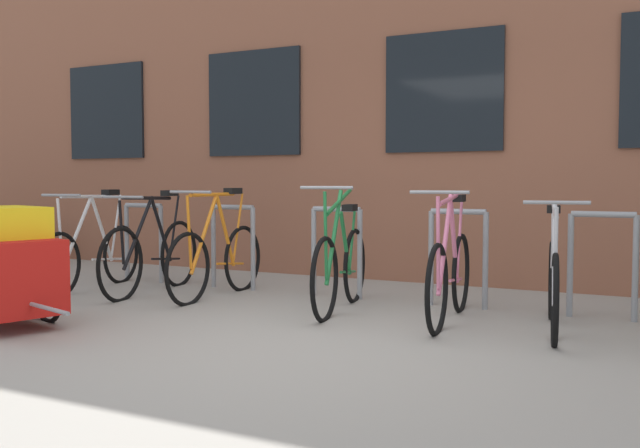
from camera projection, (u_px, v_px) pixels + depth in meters
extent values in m
plane|color=#9E998E|center=(299.00, 343.00, 4.93)|extent=(42.00, 42.00, 0.00)
cube|color=brown|center=(517.00, 70.00, 10.82)|extent=(28.00, 7.25, 5.60)
cube|color=black|center=(106.00, 112.00, 9.83)|extent=(1.30, 0.04, 1.28)
cube|color=black|center=(253.00, 103.00, 8.73)|extent=(1.30, 0.04, 1.28)
cube|color=black|center=(443.00, 92.00, 7.63)|extent=(1.30, 0.04, 1.28)
cylinder|color=gray|center=(127.00, 243.00, 8.10)|extent=(0.05, 0.05, 0.85)
cylinder|color=gray|center=(161.00, 244.00, 7.87)|extent=(0.05, 0.05, 0.85)
cylinder|color=gray|center=(143.00, 205.00, 7.96)|extent=(0.50, 0.05, 0.05)
cylinder|color=gray|center=(214.00, 247.00, 7.55)|extent=(0.05, 0.05, 0.85)
cylinder|color=gray|center=(253.00, 249.00, 7.32)|extent=(0.05, 0.05, 0.85)
cylinder|color=gray|center=(233.00, 207.00, 7.41)|extent=(0.50, 0.05, 0.05)
cylinder|color=gray|center=(314.00, 252.00, 7.00)|extent=(0.05, 0.05, 0.85)
cylinder|color=gray|center=(360.00, 254.00, 6.77)|extent=(0.05, 0.05, 0.85)
cylinder|color=gray|center=(336.00, 209.00, 6.86)|extent=(0.50, 0.05, 0.05)
cylinder|color=gray|center=(431.00, 258.00, 6.45)|extent=(0.05, 0.05, 0.85)
cylinder|color=gray|center=(485.00, 261.00, 6.22)|extent=(0.05, 0.05, 0.85)
cylinder|color=gray|center=(458.00, 212.00, 6.31)|extent=(0.50, 0.05, 0.05)
cylinder|color=gray|center=(570.00, 265.00, 5.90)|extent=(0.05, 0.05, 0.85)
cylinder|color=gray|center=(635.00, 269.00, 5.67)|extent=(0.05, 0.05, 0.85)
cylinder|color=gray|center=(603.00, 214.00, 5.76)|extent=(0.50, 0.05, 0.05)
torus|color=black|center=(552.00, 281.00, 5.84)|extent=(0.16, 0.65, 0.66)
torus|color=black|center=(555.00, 300.00, 4.88)|extent=(0.16, 0.65, 0.66)
cylinder|color=#B7B7BC|center=(555.00, 253.00, 5.12)|extent=(0.12, 0.48, 0.70)
cylinder|color=#B7B7BC|center=(553.00, 253.00, 5.50)|extent=(0.10, 0.36, 0.63)
cylinder|color=#B7B7BC|center=(555.00, 210.00, 5.26)|extent=(0.18, 0.78, 0.11)
cylinder|color=#B7B7BC|center=(552.00, 288.00, 5.60)|extent=(0.12, 0.50, 0.07)
cylinder|color=#B7B7BC|center=(553.00, 247.00, 5.74)|extent=(0.06, 0.20, 0.57)
cylinder|color=#B7B7BC|center=(556.00, 254.00, 4.88)|extent=(0.04, 0.08, 0.64)
cube|color=black|center=(554.00, 209.00, 5.63)|extent=(0.13, 0.21, 0.06)
cylinder|color=gray|center=(557.00, 202.00, 4.88)|extent=(0.44, 0.11, 0.03)
torus|color=black|center=(179.00, 254.00, 7.69)|extent=(0.14, 0.72, 0.72)
torus|color=black|center=(121.00, 265.00, 6.68)|extent=(0.14, 0.72, 0.72)
cylinder|color=black|center=(138.00, 233.00, 6.94)|extent=(0.11, 0.51, 0.68)
cylinder|color=black|center=(161.00, 229.00, 7.34)|extent=(0.09, 0.39, 0.69)
cylinder|color=black|center=(147.00, 198.00, 7.09)|extent=(0.15, 0.83, 0.06)
cylinder|color=black|center=(166.00, 259.00, 7.44)|extent=(0.10, 0.53, 0.07)
cylinder|color=black|center=(174.00, 225.00, 7.59)|extent=(0.05, 0.20, 0.63)
cylinder|color=black|center=(122.00, 232.00, 6.69)|extent=(0.04, 0.08, 0.61)
cube|color=black|center=(170.00, 193.00, 7.48)|extent=(0.13, 0.21, 0.06)
cylinder|color=gray|center=(123.00, 197.00, 6.69)|extent=(0.44, 0.09, 0.03)
torus|color=black|center=(355.00, 266.00, 6.65)|extent=(0.16, 0.70, 0.70)
torus|color=black|center=(325.00, 280.00, 5.73)|extent=(0.16, 0.70, 0.70)
cylinder|color=#1E7238|center=(334.00, 236.00, 5.97)|extent=(0.12, 0.46, 0.78)
cylinder|color=#1E7238|center=(345.00, 244.00, 6.32)|extent=(0.09, 0.33, 0.59)
cylinder|color=#1E7238|center=(339.00, 202.00, 6.10)|extent=(0.17, 0.74, 0.22)
cylinder|color=#1E7238|center=(348.00, 272.00, 6.43)|extent=(0.11, 0.48, 0.07)
cylinder|color=#1E7238|center=(352.00, 239.00, 6.55)|extent=(0.06, 0.20, 0.53)
cylinder|color=#1E7238|center=(326.00, 235.00, 5.74)|extent=(0.04, 0.08, 0.71)
cube|color=black|center=(350.00, 208.00, 6.45)|extent=(0.13, 0.21, 0.06)
cylinder|color=gray|center=(327.00, 188.00, 5.74)|extent=(0.44, 0.10, 0.03)
torus|color=black|center=(461.00, 273.00, 6.16)|extent=(0.11, 0.69, 0.69)
torus|color=black|center=(437.00, 290.00, 5.24)|extent=(0.11, 0.69, 0.69)
cylinder|color=pink|center=(445.00, 243.00, 5.47)|extent=(0.09, 0.48, 0.75)
cylinder|color=pink|center=(454.00, 243.00, 5.83)|extent=(0.07, 0.35, 0.69)
cylinder|color=pink|center=(449.00, 199.00, 5.60)|extent=(0.12, 0.77, 0.10)
cylinder|color=pink|center=(456.00, 280.00, 5.93)|extent=(0.08, 0.50, 0.07)
cylinder|color=pink|center=(459.00, 238.00, 6.06)|extent=(0.05, 0.20, 0.63)
cylinder|color=pink|center=(438.00, 243.00, 5.24)|extent=(0.04, 0.08, 0.69)
cube|color=black|center=(458.00, 198.00, 5.96)|extent=(0.12, 0.21, 0.06)
cylinder|color=gray|center=(439.00, 192.00, 5.24)|extent=(0.44, 0.07, 0.03)
torus|color=black|center=(121.00, 255.00, 7.92)|extent=(0.15, 0.65, 0.66)
torus|color=black|center=(59.00, 265.00, 6.92)|extent=(0.15, 0.65, 0.66)
cylinder|color=silver|center=(77.00, 232.00, 7.18)|extent=(0.12, 0.51, 0.71)
cylinder|color=silver|center=(102.00, 229.00, 7.57)|extent=(0.10, 0.38, 0.73)
cylinder|color=silver|center=(87.00, 197.00, 7.32)|extent=(0.17, 0.82, 0.05)
cylinder|color=silver|center=(107.00, 259.00, 7.67)|extent=(0.11, 0.53, 0.07)
cylinder|color=silver|center=(116.00, 225.00, 7.82)|extent=(0.06, 0.20, 0.67)
cylinder|color=silver|center=(60.00, 232.00, 6.93)|extent=(0.04, 0.08, 0.65)
cube|color=black|center=(111.00, 192.00, 7.71)|extent=(0.13, 0.21, 0.06)
cylinder|color=gray|center=(61.00, 195.00, 6.93)|extent=(0.44, 0.10, 0.03)
torus|color=black|center=(243.00, 259.00, 7.35)|extent=(0.07, 0.69, 0.69)
torus|color=black|center=(188.00, 269.00, 6.47)|extent=(0.07, 0.69, 0.69)
cylinder|color=orange|center=(204.00, 233.00, 6.69)|extent=(0.06, 0.46, 0.74)
cylinder|color=orange|center=(225.00, 231.00, 7.03)|extent=(0.05, 0.34, 0.73)
cylinder|color=orange|center=(213.00, 195.00, 6.81)|extent=(0.07, 0.74, 0.04)
cylinder|color=orange|center=(230.00, 264.00, 7.13)|extent=(0.05, 0.49, 0.07)
cylinder|color=orange|center=(238.00, 227.00, 7.25)|extent=(0.03, 0.20, 0.68)
cylinder|color=orange|center=(189.00, 232.00, 6.47)|extent=(0.03, 0.08, 0.67)
cube|color=black|center=(233.00, 191.00, 7.14)|extent=(0.11, 0.20, 0.06)
cylinder|color=gray|center=(190.00, 192.00, 6.47)|extent=(0.44, 0.05, 0.03)
cube|color=red|center=(5.00, 275.00, 5.45)|extent=(1.03, 0.83, 0.56)
torus|color=black|center=(47.00, 294.00, 5.70)|extent=(0.48, 0.18, 0.49)
cylinder|color=gray|center=(49.00, 309.00, 4.96)|extent=(0.54, 0.18, 0.03)
cube|color=olive|center=(33.00, 246.00, 9.89)|extent=(0.08, 0.36, 0.45)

